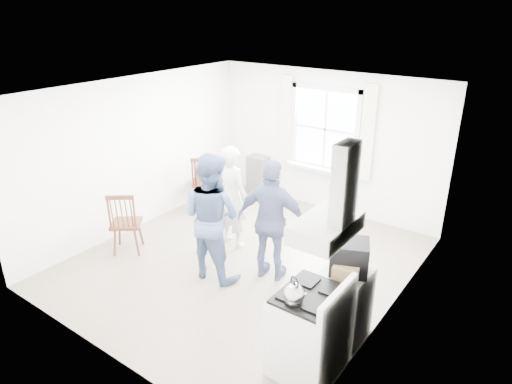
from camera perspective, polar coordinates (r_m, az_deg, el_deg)
name	(u,v)px	position (r m, az deg, el deg)	size (l,w,h in m)	color
room_shell	(243,182)	(6.52, -1.68, 1.23)	(4.62, 5.12, 2.64)	gray
window_assembly	(324,134)	(8.45, 8.54, 7.16)	(1.88, 0.24, 1.70)	white
range_hood	(332,213)	(4.22, 9.49, -2.63)	(0.45, 0.76, 0.94)	silver
shelf_unit	(258,175)	(9.37, 0.25, 2.14)	(0.40, 0.30, 0.80)	slate
gas_stove	(310,331)	(5.04, 6.73, -16.90)	(0.68, 0.76, 1.12)	white
kettle	(294,294)	(4.58, 4.78, -12.55)	(0.21, 0.21, 0.30)	silver
low_cabinet	(345,303)	(5.54, 11.04, -13.51)	(0.50, 0.55, 0.90)	silver
stereo_stack	(349,257)	(5.18, 11.56, -7.91)	(0.53, 0.51, 0.37)	black
cardboard_box	(346,273)	(5.07, 11.17, -9.94)	(0.27, 0.19, 0.17)	olive
windsor_chair_a	(203,177)	(8.68, -6.65, 1.91)	(0.60, 0.60, 1.03)	#4C2418
windsor_chair_b	(201,183)	(8.50, -6.92, 1.16)	(0.57, 0.57, 0.97)	#4C2418
windsor_chair_c	(123,217)	(7.28, -16.24, -3.06)	(0.61, 0.61, 1.04)	#4C2418
person_left	(232,197)	(7.21, -3.03, -0.58)	(0.61, 0.61, 1.68)	silver
person_mid	(212,217)	(6.38, -5.56, -3.07)	(0.90, 0.90, 1.85)	#4D658F
person_right	(272,221)	(6.31, 2.04, -3.68)	(1.03, 1.03, 1.76)	navy
potted_plant	(345,163)	(8.29, 11.10, 3.53)	(0.19, 0.19, 0.35)	#33733B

